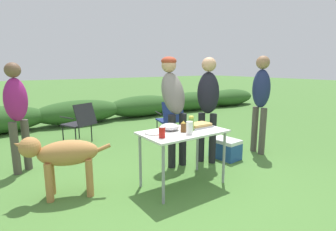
{
  "coord_description": "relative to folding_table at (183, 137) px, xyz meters",
  "views": [
    {
      "loc": [
        -2.04,
        -2.59,
        1.57
      ],
      "look_at": [
        0.01,
        0.35,
        0.89
      ],
      "focal_mm": 28.0,
      "sensor_mm": 36.0,
      "label": 1
    }
  ],
  "objects": [
    {
      "name": "ground_plane",
      "position": [
        0.0,
        0.0,
        -0.66
      ],
      "size": [
        60.0,
        60.0,
        0.0
      ],
      "primitive_type": "plane",
      "color": "#477533"
    },
    {
      "name": "shrub_hedge",
      "position": [
        0.0,
        4.61,
        -0.34
      ],
      "size": [
        14.4,
        0.9,
        0.65
      ],
      "color": "#2D5623",
      "rests_on": "ground"
    },
    {
      "name": "folding_table",
      "position": [
        0.0,
        0.0,
        0.0
      ],
      "size": [
        1.1,
        0.64,
        0.74
      ],
      "color": "silver",
      "rests_on": "ground"
    },
    {
      "name": "food_tray",
      "position": [
        0.31,
        0.05,
        0.1
      ],
      "size": [
        0.35,
        0.24,
        0.06
      ],
      "color": "#9E9EA3",
      "rests_on": "folding_table"
    },
    {
      "name": "plate_stack",
      "position": [
        -0.38,
        0.1,
        0.09
      ],
      "size": [
        0.24,
        0.24,
        0.02
      ],
      "primitive_type": "cylinder",
      "color": "white",
      "rests_on": "folding_table"
    },
    {
      "name": "mixing_bowl",
      "position": [
        -0.11,
        0.14,
        0.12
      ],
      "size": [
        0.25,
        0.25,
        0.09
      ],
      "primitive_type": "ellipsoid",
      "color": "silver",
      "rests_on": "folding_table"
    },
    {
      "name": "paper_cup_stack",
      "position": [
        -0.04,
        -0.17,
        0.16
      ],
      "size": [
        0.08,
        0.08,
        0.16
      ],
      "primitive_type": "cylinder",
      "color": "white",
      "rests_on": "folding_table"
    },
    {
      "name": "relish_jar",
      "position": [
        0.1,
        -0.04,
        0.17
      ],
      "size": [
        0.07,
        0.07,
        0.19
      ],
      "color": "olive",
      "rests_on": "folding_table"
    },
    {
      "name": "beer_bottle",
      "position": [
        -0.02,
        -0.03,
        0.15
      ],
      "size": [
        0.07,
        0.07,
        0.15
      ],
      "color": "brown",
      "rests_on": "folding_table"
    },
    {
      "name": "ketchup_bottle",
      "position": [
        -0.4,
        -0.11,
        0.15
      ],
      "size": [
        0.08,
        0.08,
        0.16
      ],
      "color": "red",
      "rests_on": "folding_table"
    },
    {
      "name": "standing_person_in_red_jacket",
      "position": [
        0.35,
        0.7,
        0.42
      ],
      "size": [
        0.4,
        0.52,
        1.71
      ],
      "rotation": [
        0.0,
        0.0,
        -0.05
      ],
      "color": "black",
      "rests_on": "ground"
    },
    {
      "name": "standing_person_in_olive_jacket",
      "position": [
        1.95,
        0.27,
        0.4
      ],
      "size": [
        0.3,
        0.38,
        1.74
      ],
      "rotation": [
        0.0,
        0.0,
        -1.71
      ],
      "color": "#4C473D",
      "rests_on": "ground"
    },
    {
      "name": "standing_person_in_navy_coat",
      "position": [
        -1.7,
        1.73,
        0.32
      ],
      "size": [
        0.43,
        0.4,
        1.62
      ],
      "rotation": [
        0.0,
        0.0,
        0.59
      ],
      "color": "#4C473D",
      "rests_on": "ground"
    },
    {
      "name": "standing_person_in_gray_fleece",
      "position": [
        0.85,
        0.45,
        0.37
      ],
      "size": [
        0.4,
        0.43,
        1.7
      ],
      "rotation": [
        0.0,
        0.0,
        -1.01
      ],
      "color": "black",
      "rests_on": "ground"
    },
    {
      "name": "dog",
      "position": [
        -1.37,
        0.58,
        -0.15
      ],
      "size": [
        1.07,
        0.5,
        0.77
      ],
      "rotation": [
        0.0,
        0.0,
        1.27
      ],
      "color": "#B27A42",
      "rests_on": "ground"
    },
    {
      "name": "camp_chair_green_behind_table",
      "position": [
        1.18,
        1.96,
        -0.2
      ],
      "size": [
        0.6,
        0.68,
        0.83
      ],
      "rotation": [
        0.0,
        0.0,
        -0.25
      ],
      "color": "navy",
      "rests_on": "ground"
    },
    {
      "name": "camp_chair_near_hedge",
      "position": [
        -0.54,
        2.71,
        -0.2
      ],
      "size": [
        0.65,
        0.72,
        0.83
      ],
      "rotation": [
        0.0,
        0.0,
        0.4
      ],
      "color": "#232328",
      "rests_on": "ground"
    },
    {
      "name": "cooler_box",
      "position": [
        1.24,
        0.4,
        -0.49
      ],
      "size": [
        0.36,
        0.5,
        0.34
      ],
      "rotation": [
        0.0,
        0.0,
        4.79
      ],
      "color": "#234C93",
      "rests_on": "ground"
    }
  ]
}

